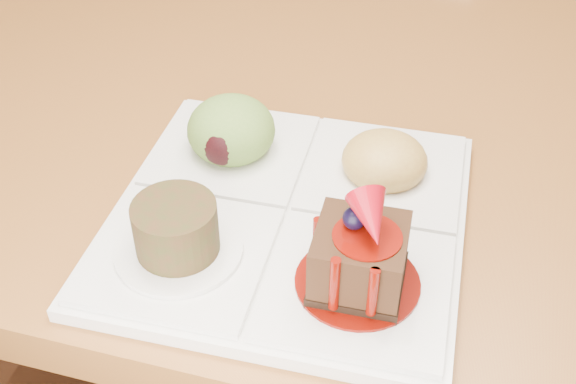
# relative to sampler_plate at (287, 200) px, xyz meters

# --- Properties ---
(ground) EXTENTS (6.00, 6.00, 0.00)m
(ground) POSITION_rel_sampler_plate_xyz_m (-0.02, 0.73, -0.77)
(ground) COLOR #572C19
(sampler_plate) EXTENTS (0.29, 0.29, 0.11)m
(sampler_plate) POSITION_rel_sampler_plate_xyz_m (0.00, 0.00, 0.00)
(sampler_plate) COLOR silver
(sampler_plate) RESTS_ON dining_table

